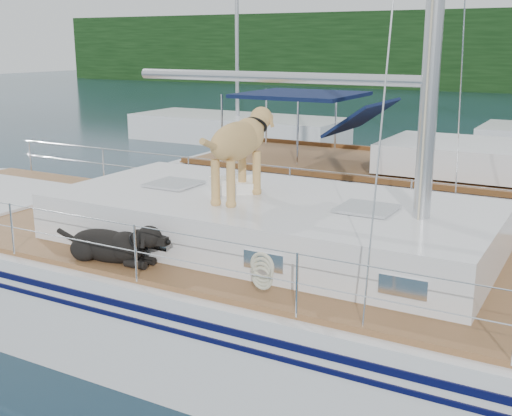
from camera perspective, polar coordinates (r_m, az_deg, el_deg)
The scene contains 4 objects.
ground at distance 8.56m, azimuth -3.63°, elevation -10.31°, with size 120.00×120.00×0.00m, color black.
main_sailboat at distance 8.25m, azimuth -3.18°, elevation -6.16°, with size 12.00×3.80×14.01m.
neighbor_sailboat at distance 13.27m, azimuth 16.95°, elevation 0.96°, with size 11.00×3.50×13.30m.
bg_boat_west at distance 24.10m, azimuth -1.64°, elevation 6.99°, with size 8.00×3.00×11.65m.
Camera 1 is at (4.25, -6.51, 3.59)m, focal length 45.00 mm.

